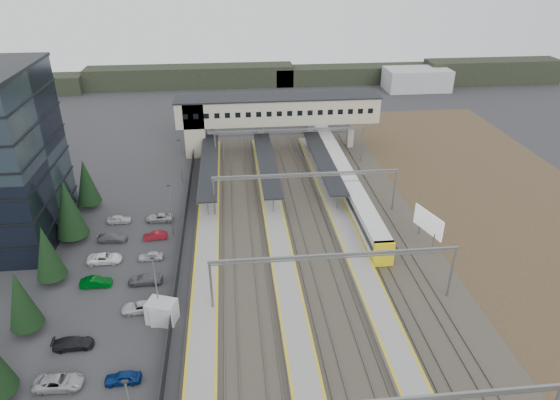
{
  "coord_description": "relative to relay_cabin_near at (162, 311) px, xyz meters",
  "views": [
    {
      "loc": [
        1.03,
        -53.67,
        37.97
      ],
      "look_at": [
        7.8,
        11.71,
        4.0
      ],
      "focal_mm": 32.0,
      "sensor_mm": 36.0,
      "label": 1
    }
  ],
  "objects": [
    {
      "name": "conifer_row",
      "position": [
        -14.39,
        4.91,
        3.53
      ],
      "size": [
        4.42,
        49.82,
        9.5
      ],
      "color": "black",
      "rests_on": "ground"
    },
    {
      "name": "footbridge",
      "position": [
        15.31,
        50.77,
        6.62
      ],
      "size": [
        40.4,
        6.4,
        11.2
      ],
      "color": "#B0A78D",
      "rests_on": "ground"
    },
    {
      "name": "treeline_far",
      "position": [
        31.42,
        101.05,
        1.64
      ],
      "size": [
        170.0,
        19.0,
        7.0
      ],
      "color": "black",
      "rests_on": "ground"
    },
    {
      "name": "scrub_east",
      "position": [
        52.61,
        13.77,
        -1.28
      ],
      "size": [
        34.0,
        120.0,
        0.06
      ],
      "color": "#463623",
      "rests_on": "ground"
    },
    {
      "name": "relay_cabin_far",
      "position": [
        0.17,
        -0.12,
        -0.12
      ],
      "size": [
        2.78,
        2.39,
        2.37
      ],
      "color": "#A6A8AB",
      "rests_on": "ground"
    },
    {
      "name": "gantries",
      "position": [
        19.61,
        11.77,
        4.69
      ],
      "size": [
        28.4,
        62.28,
        7.17
      ],
      "color": "gray",
      "rests_on": "ground"
    },
    {
      "name": "car_park",
      "position": [
        -6.02,
        1.84,
        -0.7
      ],
      "size": [
        10.5,
        44.53,
        1.28
      ],
      "color": "#A7A7AB",
      "rests_on": "ground"
    },
    {
      "name": "lampposts",
      "position": [
        -0.39,
        10.02,
        3.03
      ],
      "size": [
        0.5,
        53.25,
        8.07
      ],
      "color": "gray",
      "rests_on": "ground"
    },
    {
      "name": "ground",
      "position": [
        7.61,
        8.77,
        -1.31
      ],
      "size": [
        220.0,
        220.0,
        0.0
      ],
      "primitive_type": "plane",
      "color": "#2B2B2D",
      "rests_on": "ground"
    },
    {
      "name": "billboard",
      "position": [
        35.18,
        12.38,
        2.17
      ],
      "size": [
        1.91,
        5.85,
        5.17
      ],
      "color": "gray",
      "rests_on": "ground"
    },
    {
      "name": "canopies",
      "position": [
        14.61,
        35.77,
        2.61
      ],
      "size": [
        23.1,
        30.0,
        3.28
      ],
      "color": "black",
      "rests_on": "ground"
    },
    {
      "name": "train",
      "position": [
        27.61,
        35.83,
        0.66
      ],
      "size": [
        2.74,
        57.33,
        3.45
      ],
      "color": "silver",
      "rests_on": "ground"
    },
    {
      "name": "rail_corridor",
      "position": [
        16.95,
        13.77,
        -1.02
      ],
      "size": [
        34.0,
        90.0,
        0.92
      ],
      "color": "#3A362D",
      "rests_on": "ground"
    },
    {
      "name": "relay_cabin_near",
      "position": [
        0.0,
        0.0,
        0.0
      ],
      "size": [
        3.73,
        3.22,
        2.62
      ],
      "color": "#A6A8AB",
      "rests_on": "ground"
    },
    {
      "name": "fence",
      "position": [
        1.11,
        13.77,
        -0.31
      ],
      "size": [
        0.08,
        90.0,
        2.0
      ],
      "color": "#26282B",
      "rests_on": "ground"
    }
  ]
}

